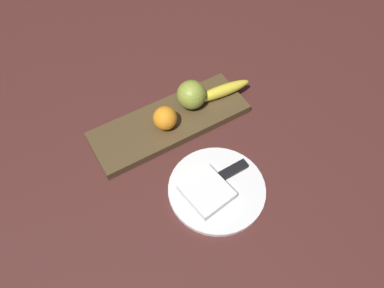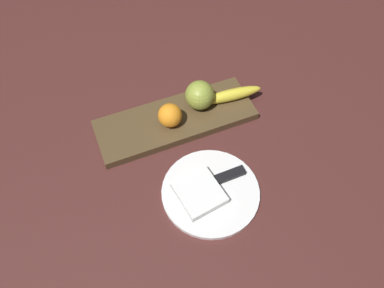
# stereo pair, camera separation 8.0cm
# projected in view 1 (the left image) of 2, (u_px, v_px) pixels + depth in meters

# --- Properties ---
(ground_plane) EXTENTS (2.40, 2.40, 0.00)m
(ground_plane) POSITION_uv_depth(u_px,v_px,m) (181.00, 117.00, 1.07)
(ground_plane) COLOR #47211E
(fruit_tray) EXTENTS (0.44, 0.15, 0.02)m
(fruit_tray) POSITION_uv_depth(u_px,v_px,m) (170.00, 122.00, 1.04)
(fruit_tray) COLOR brown
(fruit_tray) RESTS_ON ground_plane
(apple) EXTENTS (0.08, 0.08, 0.08)m
(apple) POSITION_uv_depth(u_px,v_px,m) (191.00, 95.00, 1.03)
(apple) COLOR #909F39
(apple) RESTS_ON fruit_tray
(banana) EXTENTS (0.18, 0.05, 0.03)m
(banana) POSITION_uv_depth(u_px,v_px,m) (221.00, 91.00, 1.07)
(banana) COLOR yellow
(banana) RESTS_ON fruit_tray
(orange_near_apple) EXTENTS (0.07, 0.07, 0.07)m
(orange_near_apple) POSITION_uv_depth(u_px,v_px,m) (165.00, 118.00, 1.00)
(orange_near_apple) COLOR orange
(orange_near_apple) RESTS_ON fruit_tray
(dinner_plate) EXTENTS (0.24, 0.24, 0.01)m
(dinner_plate) POSITION_uv_depth(u_px,v_px,m) (217.00, 189.00, 0.93)
(dinner_plate) COLOR white
(dinner_plate) RESTS_ON ground_plane
(folded_napkin) EXTENTS (0.12, 0.12, 0.02)m
(folded_napkin) POSITION_uv_depth(u_px,v_px,m) (207.00, 192.00, 0.91)
(folded_napkin) COLOR white
(folded_napkin) RESTS_ON dinner_plate
(knife) EXTENTS (0.18, 0.03, 0.01)m
(knife) POSITION_uv_depth(u_px,v_px,m) (226.00, 174.00, 0.94)
(knife) COLOR silver
(knife) RESTS_ON dinner_plate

